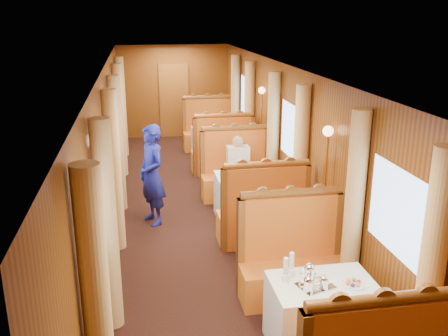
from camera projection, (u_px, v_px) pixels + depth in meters
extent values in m
cube|color=brown|center=(174.00, 101.00, 13.69)|extent=(0.80, 0.04, 2.00)
cube|color=white|center=(321.00, 316.00, 5.10)|extent=(1.05, 0.72, 0.75)
cylinder|color=brown|center=(384.00, 299.00, 3.73)|extent=(1.23, 0.10, 0.10)
cube|color=#B93F14|center=(293.00, 281.00, 6.04)|extent=(1.30, 0.55, 0.45)
cube|color=#B93F14|center=(290.00, 227.00, 6.06)|extent=(1.30, 0.12, 0.80)
cylinder|color=brown|center=(291.00, 193.00, 5.92)|extent=(1.23, 0.10, 0.10)
cube|color=white|center=(248.00, 196.00, 8.39)|extent=(1.05, 0.72, 0.75)
cube|color=#B93F14|center=(261.00, 227.00, 7.55)|extent=(1.30, 0.55, 0.45)
cube|color=#B93F14|center=(266.00, 194.00, 7.16)|extent=(1.30, 0.12, 0.80)
cylinder|color=brown|center=(266.00, 164.00, 7.02)|extent=(1.23, 0.10, 0.10)
cube|color=#B93F14|center=(236.00, 186.00, 9.33)|extent=(1.30, 0.55, 0.45)
cube|color=#B93F14|center=(234.00, 151.00, 9.34)|extent=(1.30, 0.12, 0.80)
cylinder|color=brown|center=(235.00, 128.00, 9.21)|extent=(1.23, 0.10, 0.10)
cube|color=white|center=(215.00, 144.00, 11.68)|extent=(1.05, 0.72, 0.75)
cube|color=#B93F14|center=(222.00, 162.00, 10.83)|extent=(1.30, 0.55, 0.45)
cube|color=#B93F14|center=(224.00, 136.00, 10.44)|extent=(1.30, 0.12, 0.80)
cylinder|color=brown|center=(224.00, 115.00, 10.31)|extent=(1.23, 0.10, 0.10)
cube|color=#B93F14|center=(209.00, 140.00, 12.62)|extent=(1.30, 0.55, 0.45)
cube|color=#B93F14|center=(208.00, 114.00, 12.63)|extent=(1.30, 0.12, 0.80)
cylinder|color=brown|center=(208.00, 97.00, 12.50)|extent=(1.23, 0.10, 0.10)
cube|color=silver|center=(315.00, 286.00, 4.93)|extent=(0.40, 0.35, 0.01)
cylinder|color=white|center=(353.00, 285.00, 4.95)|extent=(0.23, 0.23, 0.01)
cylinder|color=white|center=(285.00, 278.00, 5.01)|extent=(0.08, 0.08, 0.08)
cylinder|color=white|center=(286.00, 266.00, 4.97)|extent=(0.05, 0.05, 0.18)
cylinder|color=white|center=(291.00, 272.00, 5.11)|extent=(0.08, 0.08, 0.08)
cylinder|color=white|center=(292.00, 261.00, 5.07)|extent=(0.05, 0.05, 0.18)
cylinder|color=silver|center=(248.00, 172.00, 8.23)|extent=(0.06, 0.06, 0.14)
cylinder|color=silver|center=(215.00, 126.00, 11.52)|extent=(0.06, 0.06, 0.14)
cylinder|color=tan|center=(97.00, 312.00, 3.78)|extent=(0.22, 0.22, 2.35)
cylinder|color=tan|center=(107.00, 228.00, 5.25)|extent=(0.22, 0.22, 2.35)
cylinder|color=tan|center=(430.00, 279.00, 4.23)|extent=(0.22, 0.22, 2.35)
cylinder|color=tan|center=(354.00, 210.00, 5.70)|extent=(0.22, 0.22, 2.35)
cylinder|color=tan|center=(114.00, 172.00, 7.07)|extent=(0.22, 0.22, 2.35)
cylinder|color=tan|center=(117.00, 144.00, 8.54)|extent=(0.22, 0.22, 2.35)
cylinder|color=tan|center=(300.00, 162.00, 7.52)|extent=(0.22, 0.22, 2.35)
cylinder|color=tan|center=(273.00, 137.00, 8.99)|extent=(0.22, 0.22, 2.35)
cylinder|color=tan|center=(120.00, 121.00, 10.36)|extent=(0.22, 0.22, 2.35)
cylinder|color=tan|center=(121.00, 107.00, 11.82)|extent=(0.22, 0.22, 2.35)
cylinder|color=tan|center=(249.00, 116.00, 10.81)|extent=(0.22, 0.22, 2.35)
cylinder|color=tan|center=(235.00, 104.00, 12.28)|extent=(0.22, 0.22, 2.35)
cylinder|color=#BF8C3F|center=(111.00, 214.00, 6.23)|extent=(0.04, 0.04, 1.85)
sphere|color=#FFD18C|center=(105.00, 140.00, 5.94)|extent=(0.14, 0.14, 0.14)
cylinder|color=#BF8C3F|center=(324.00, 200.00, 6.69)|extent=(0.04, 0.04, 1.85)
sphere|color=#FFD18C|center=(328.00, 131.00, 6.40)|extent=(0.14, 0.14, 0.14)
cylinder|color=#BF8C3F|center=(118.00, 144.00, 9.52)|extent=(0.04, 0.04, 1.85)
sphere|color=#FFD18C|center=(115.00, 94.00, 9.23)|extent=(0.14, 0.14, 0.14)
cylinder|color=#BF8C3F|center=(261.00, 138.00, 9.98)|extent=(0.04, 0.04, 1.85)
sphere|color=#FFD18C|center=(262.00, 90.00, 9.69)|extent=(0.14, 0.14, 0.14)
imported|color=navy|center=(152.00, 175.00, 8.05)|extent=(0.61, 0.71, 1.65)
cube|color=beige|center=(238.00, 161.00, 9.07)|extent=(0.40, 0.24, 0.55)
sphere|color=tan|center=(238.00, 142.00, 8.96)|extent=(0.20, 0.20, 0.20)
cube|color=beige|center=(240.00, 176.00, 8.98)|extent=(0.36, 0.30, 0.14)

